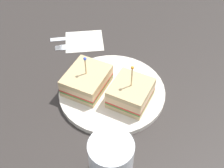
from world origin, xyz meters
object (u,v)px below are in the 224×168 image
fork (72,46)px  knife (71,38)px  plate (112,92)px  sandwich_half_back (87,80)px  napkin (84,41)px  sandwich_half_front (131,93)px  drink_glass (111,165)px

fork → knife: (3.84, 0.07, 0.00)cm
plate → sandwich_half_back: size_ratio=1.86×
sandwich_half_back → napkin: 19.02cm
napkin → fork: bearing=119.3°
sandwich_half_front → knife: bearing=25.9°
napkin → fork: fork is taller
sandwich_half_front → knife: sandwich_half_front is taller
napkin → knife: (1.82, 3.68, 0.10)cm
drink_glass → fork: 39.96cm
plate → knife: 23.96cm
drink_glass → fork: (39.23, 5.99, -4.70)cm
drink_glass → knife: drink_glass is taller
drink_glass → knife: (43.07, 6.06, -4.70)cm
napkin → fork: 4.14cm
sandwich_half_front → fork: size_ratio=1.02×
plate → drink_glass: bearing=172.3°
sandwich_half_front → sandwich_half_back: size_ratio=0.89×
plate → knife: size_ratio=1.87×
fork → knife: size_ratio=0.88×
fork → knife: same height
sandwich_half_front → drink_glass: (-17.22, 6.47, 1.24)cm
drink_glass → fork: bearing=8.7°
knife → fork: bearing=-178.9°
plate → napkin: plate is taller
plate → sandwich_half_back: (1.72, 5.58, 2.81)cm
sandwich_half_back → napkin: (18.71, -0.38, -3.35)cm
sandwich_half_back → knife: sandwich_half_back is taller
fork → drink_glass: bearing=-171.3°
sandwich_half_front → napkin: (24.03, 8.85, -3.56)cm
plate → sandwich_half_front: size_ratio=2.08×
drink_glass → sandwich_half_front: bearing=-20.6°
sandwich_half_back → knife: bearing=9.1°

